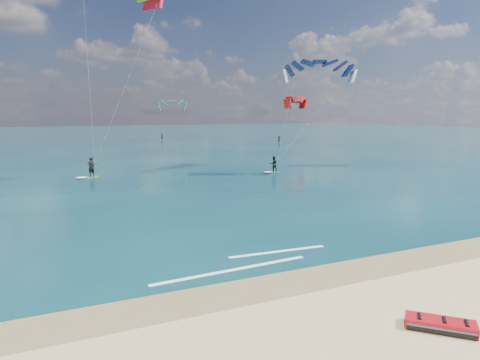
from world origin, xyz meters
name	(u,v)px	position (x,y,z in m)	size (l,w,h in m)	color
ground	(114,169)	(0.00, 40.00, 0.00)	(320.00, 320.00, 0.00)	tan
wet_sand_strip	(262,287)	(0.00, 3.00, 0.00)	(320.00, 2.40, 0.01)	brown
sea	(76,138)	(0.00, 104.00, 0.02)	(320.00, 200.00, 0.04)	#092B34
packed_kite_mid	(440,330)	(3.49, -2.12, 0.00)	(2.20, 1.05, 0.38)	red
kitesurfer_main	(106,69)	(-1.51, 31.82, 10.55)	(10.01, 8.66, 20.14)	#D5EB1B
kitesurfer_far	(298,107)	(17.60, 28.59, 7.08)	(10.04, 5.93, 13.22)	#B7DD21
shoreline_foam	(252,262)	(0.85, 5.53, 0.04)	(8.94, 1.91, 0.01)	white
distant_kites	(39,117)	(-7.83, 79.03, 5.71)	(81.94, 34.03, 13.62)	#2B7865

